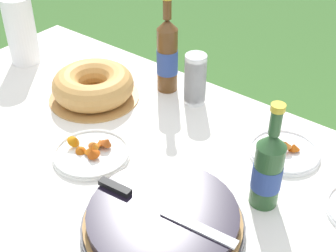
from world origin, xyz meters
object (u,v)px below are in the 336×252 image
cider_bottle_amber (167,55)px  snack_plate_left (284,151)px  serving_knife (152,205)px  berry_tart (163,220)px  snack_plate_near (92,152)px  paper_towel_roll (21,31)px  bundt_cake (93,86)px  cup_stack (195,79)px  cider_bottle_green (268,169)px

cider_bottle_amber → snack_plate_left: cider_bottle_amber is taller
serving_knife → cider_bottle_amber: bearing=119.3°
cider_bottle_amber → serving_knife: bearing=-55.1°
berry_tart → snack_plate_near: bearing=165.1°
cider_bottle_amber → paper_towel_roll: bearing=-162.6°
berry_tart → paper_towel_roll: size_ratio=1.52×
bundt_cake → cup_stack: (0.28, 0.19, 0.04)m
bundt_cake → paper_towel_roll: 0.41m
berry_tart → bundt_cake: bearing=150.3°
snack_plate_near → snack_plate_left: size_ratio=1.08×
bundt_cake → paper_towel_roll: paper_towel_roll is taller
bundt_cake → cider_bottle_amber: (0.16, 0.20, 0.08)m
cider_bottle_green → snack_plate_left: 0.23m
paper_towel_roll → snack_plate_near: bearing=-22.2°
cider_bottle_amber → snack_plate_near: 0.45m
cider_bottle_amber → paper_towel_roll: size_ratio=1.33×
cup_stack → snack_plate_near: 0.43m
snack_plate_near → cider_bottle_green: bearing=16.3°
cider_bottle_green → cider_bottle_amber: bearing=151.9°
serving_knife → cider_bottle_green: (0.17, 0.23, 0.05)m
bundt_cake → cup_stack: 0.34m
bundt_cake → snack_plate_left: bundt_cake is taller
bundt_cake → snack_plate_near: size_ratio=1.36×
cup_stack → cider_bottle_green: 0.49m
cider_bottle_amber → berry_tart: bearing=-52.8°
cup_stack → paper_towel_roll: (-0.68, -0.16, 0.04)m
serving_knife → cider_bottle_green: cider_bottle_green is taller
cider_bottle_green → cider_bottle_amber: 0.61m
cup_stack → paper_towel_roll: bearing=-166.4°
berry_tart → snack_plate_left: berry_tart is taller
berry_tart → cider_bottle_amber: cider_bottle_amber is taller
berry_tart → bundt_cake: (-0.55, 0.31, 0.02)m
serving_knife → cup_stack: (-0.24, 0.51, 0.02)m
snack_plate_near → bundt_cake: bearing=133.9°
berry_tart → cup_stack: (-0.27, 0.50, 0.06)m
cup_stack → cider_bottle_amber: cider_bottle_amber is taller
serving_knife → paper_towel_roll: paper_towel_roll is taller
berry_tart → snack_plate_left: (0.10, 0.44, -0.02)m
cup_stack → serving_knife: bearing=-65.0°
paper_towel_roll → cup_stack: bearing=13.6°
berry_tart → snack_plate_near: berry_tart is taller
berry_tart → serving_knife: 0.05m
serving_knife → snack_plate_left: size_ratio=1.82×
bundt_cake → snack_plate_near: bundt_cake is taller
cider_bottle_green → snack_plate_left: cider_bottle_green is taller
cider_bottle_green → paper_towel_roll: (-1.09, 0.11, 0.02)m
serving_knife → bundt_cake: bundt_cake is taller
snack_plate_left → berry_tart: bearing=-102.7°
berry_tart → cider_bottle_amber: size_ratio=1.15×
serving_knife → paper_towel_roll: bearing=153.9°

